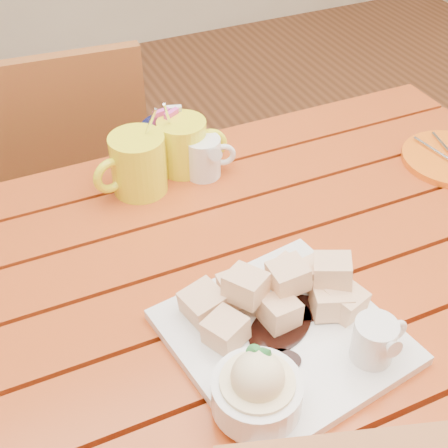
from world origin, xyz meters
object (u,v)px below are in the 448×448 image
coffee_mug_right (184,144)px  chair_far (58,190)px  coffee_mug_left (137,164)px  table (247,324)px  dessert_plate (282,336)px

coffee_mug_right → chair_far: bearing=133.8°
coffee_mug_right → chair_far: (-0.19, 0.39, -0.31)m
coffee_mug_left → coffee_mug_right: bearing=1.6°
table → coffee_mug_left: 0.33m
dessert_plate → coffee_mug_right: coffee_mug_right is taller
table → chair_far: chair_far is taller
dessert_plate → chair_far: (-0.15, 0.83, -0.29)m
coffee_mug_right → dessert_plate: bearing=-77.8°
coffee_mug_right → chair_far: 0.53m
coffee_mug_left → chair_far: (-0.09, 0.41, -0.31)m
table → dessert_plate: (-0.03, -0.14, 0.14)m
coffee_mug_left → dessert_plate: bearing=-97.3°
coffee_mug_left → chair_far: coffee_mug_left is taller
table → coffee_mug_left: bearing=106.1°
table → dessert_plate: 0.20m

